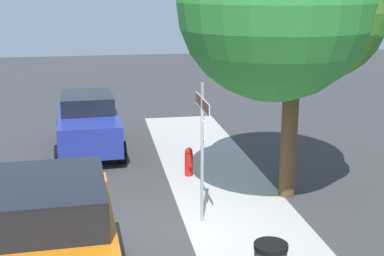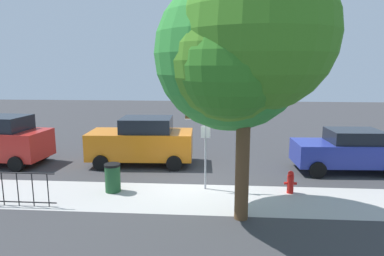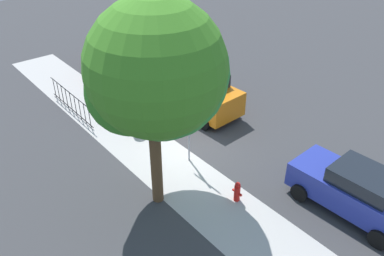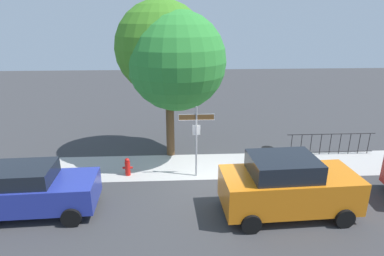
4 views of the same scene
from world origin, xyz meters
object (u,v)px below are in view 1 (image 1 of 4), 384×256
at_px(car_orange, 52,250).
at_px(fire_hydrant, 189,162).
at_px(street_sign, 202,129).
at_px(car_blue, 88,122).

distance_m(car_orange, fire_hydrant, 6.55).
distance_m(street_sign, car_orange, 4.18).
xyz_separation_m(street_sign, car_blue, (-5.70, -2.45, -1.16)).
distance_m(car_blue, fire_hydrant, 3.89).
bearing_deg(car_orange, car_blue, 174.51).
distance_m(street_sign, fire_hydrant, 3.34).
relative_size(street_sign, car_orange, 0.67).
xyz_separation_m(street_sign, fire_hydrant, (-2.89, 0.20, -1.66)).
bearing_deg(car_orange, street_sign, 132.17).
relative_size(car_orange, fire_hydrant, 5.81).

